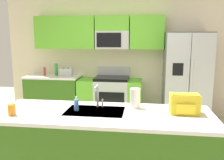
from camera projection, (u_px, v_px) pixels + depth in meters
ground_plane at (105, 156)px, 3.57m from camera, size 9.00×9.00×0.00m
kitchen_wall_unit at (113, 50)px, 5.36m from camera, size 5.20×0.43×2.60m
back_counter at (54, 95)px, 5.43m from camera, size 1.20×0.63×0.90m
range_oven at (110, 97)px, 5.27m from camera, size 1.36×0.61×1.10m
refrigerator at (186, 78)px, 4.91m from camera, size 0.90×0.76×1.85m
island_counter at (103, 149)px, 2.82m from camera, size 2.51×0.89×0.90m
toaster at (66, 72)px, 5.25m from camera, size 0.28×0.16×0.18m
pepper_mill at (45, 71)px, 5.36m from camera, size 0.05×0.05×0.19m
bottle_green at (56, 70)px, 5.35m from camera, size 0.07×0.07×0.27m
sink_faucet at (98, 94)px, 2.91m from camera, size 0.08×0.21×0.28m
drink_cup_orange at (12, 110)px, 2.63m from camera, size 0.08×0.08×0.24m
soap_dispenser at (76, 105)px, 2.81m from camera, size 0.06×0.06×0.17m
paper_towel_roll at (135, 98)px, 2.90m from camera, size 0.12×0.12×0.24m
backpack at (184, 103)px, 2.69m from camera, size 0.32×0.22×0.23m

